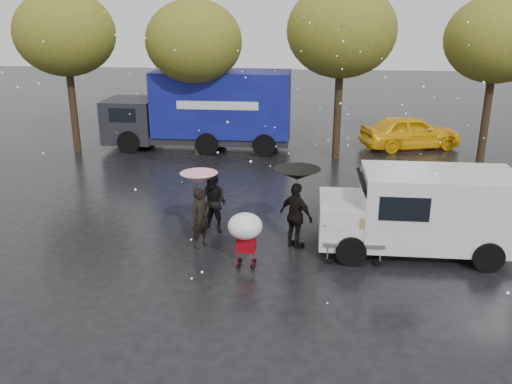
# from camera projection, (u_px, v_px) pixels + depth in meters

# --- Properties ---
(ground) EXTENTS (90.00, 90.00, 0.00)m
(ground) POSITION_uv_depth(u_px,v_px,m) (253.00, 256.00, 14.09)
(ground) COLOR black
(ground) RESTS_ON ground
(person_pink) EXTENTS (0.67, 0.72, 1.66)m
(person_pink) POSITION_uv_depth(u_px,v_px,m) (200.00, 217.00, 14.40)
(person_pink) COLOR black
(person_pink) RESTS_ON ground
(person_middle) EXTENTS (1.03, 0.93, 1.75)m
(person_middle) POSITION_uv_depth(u_px,v_px,m) (213.00, 203.00, 15.34)
(person_middle) COLOR black
(person_middle) RESTS_ON ground
(person_black) EXTENTS (1.10, 1.00, 1.80)m
(person_black) POSITION_uv_depth(u_px,v_px,m) (296.00, 216.00, 14.31)
(person_black) COLOR black
(person_black) RESTS_ON ground
(umbrella_pink) EXTENTS (0.98, 0.98, 2.07)m
(umbrella_pink) POSITION_uv_depth(u_px,v_px,m) (199.00, 178.00, 14.05)
(umbrella_pink) COLOR #4C4C4C
(umbrella_pink) RESTS_ON ground
(umbrella_black) EXTENTS (1.21, 1.21, 2.20)m
(umbrella_black) POSITION_uv_depth(u_px,v_px,m) (297.00, 174.00, 13.94)
(umbrella_black) COLOR #4C4C4C
(umbrella_black) RESTS_ON ground
(vendor_cart) EXTENTS (1.52, 0.80, 1.27)m
(vendor_cart) POSITION_uv_depth(u_px,v_px,m) (357.00, 234.00, 13.63)
(vendor_cart) COLOR slate
(vendor_cart) RESTS_ON ground
(shopping_cart) EXTENTS (0.84, 0.84, 1.46)m
(shopping_cart) POSITION_uv_depth(u_px,v_px,m) (245.00, 229.00, 13.06)
(shopping_cart) COLOR #9E0913
(shopping_cart) RESTS_ON ground
(white_van) EXTENTS (4.91, 2.18, 2.20)m
(white_van) POSITION_uv_depth(u_px,v_px,m) (421.00, 210.00, 13.97)
(white_van) COLOR white
(white_van) RESTS_ON ground
(blue_truck) EXTENTS (8.30, 2.60, 3.50)m
(blue_truck) POSITION_uv_depth(u_px,v_px,m) (204.00, 110.00, 24.25)
(blue_truck) COLOR #0F0C66
(blue_truck) RESTS_ON ground
(box_ground_near) EXTENTS (0.60, 0.54, 0.45)m
(box_ground_near) POSITION_uv_depth(u_px,v_px,m) (352.00, 239.00, 14.56)
(box_ground_near) COLOR olive
(box_ground_near) RESTS_ON ground
(box_ground_far) EXTENTS (0.49, 0.38, 0.38)m
(box_ground_far) POSITION_uv_depth(u_px,v_px,m) (347.00, 233.00, 15.04)
(box_ground_far) COLOR olive
(box_ground_far) RESTS_ON ground
(yellow_taxi) EXTENTS (4.82, 3.03, 1.53)m
(yellow_taxi) POSITION_uv_depth(u_px,v_px,m) (410.00, 132.00, 24.60)
(yellow_taxi) COLOR yellow
(yellow_taxi) RESTS_ON ground
(tree_row) EXTENTS (21.60, 4.40, 7.12)m
(tree_row) POSITION_uv_depth(u_px,v_px,m) (267.00, 36.00, 21.92)
(tree_row) COLOR black
(tree_row) RESTS_ON ground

